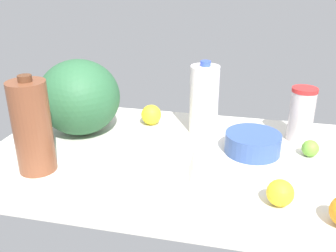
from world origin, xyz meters
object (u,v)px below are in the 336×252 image
Objects in this scene: egg_carton at (138,163)px; tumbler_cup at (301,114)px; lemon_beside_bowl at (151,115)px; lime_loose at (310,148)px; lemon_near_front at (280,193)px; milk_jug at (204,100)px; mixing_bowl at (253,143)px; watermelon at (79,97)px; chocolate_milk_jug at (32,127)px.

tumbler_cup is at bearing 34.79° from egg_carton.
lemon_beside_bowl is 59.24cm from lime_loose.
tumbler_cup reaches higher than lemon_near_front.
tumbler_cup is 2.71× the size of lemon_near_front.
lemon_beside_bowl is at bearing 177.87° from tumbler_cup.
lime_loose is (57.43, -14.46, -1.16)cm from lemon_beside_bowl.
milk_jug is 3.78× the size of lemon_near_front.
milk_jug is 24.40cm from mixing_bowl.
tumbler_cup is 0.61× the size of egg_carton.
lemon_near_front is 32.14cm from lime_loose.
lemon_near_front is at bearing -24.67° from watermelon.
watermelon is at bearing -167.28° from milk_jug.
watermelon is at bearing 139.03° from egg_carton.
lemon_near_front is (-8.49, -42.62, -6.14)cm from tumbler_cup.
tumbler_cup is at bearing 101.31° from lime_loose.
chocolate_milk_jug reaches higher than lemon_beside_bowl.
lime_loose is at bearing -1.33° from watermelon.
egg_carton is 4.07× the size of lemon_beside_bowl.
lime_loose is at bearing 18.43° from chocolate_milk_jug.
egg_carton is 4.48× the size of lemon_near_front.
chocolate_milk_jug is at bearing -161.57° from lime_loose.
egg_carton is (-48.94, -35.21, -6.27)cm from tumbler_cup.
tumbler_cup is 55.29cm from lemon_beside_bowl.
tumbler_cup is at bearing 40.91° from mixing_bowl.
lemon_near_front reaches higher than lime_loose.
milk_jug is at bearing 162.12° from lime_loose.
watermelon is at bearing 155.33° from lemon_near_front.
lime_loose is (51.42, 22.79, -0.67)cm from egg_carton.
tumbler_cup reaches higher than lime_loose.
egg_carton is 1.74× the size of mixing_bowl.
mixing_bowl is 42.14cm from lemon_beside_bowl.
chocolate_milk_jug is 5.38× the size of lime_loose.
egg_carton is 5.78× the size of lime_loose.
lime_loose is at bearing -14.13° from lemon_beside_bowl.
tumbler_cup is 1.05× the size of mixing_bowl.
chocolate_milk_jug is 3.79× the size of lemon_beside_bowl.
tumbler_cup is 2.46× the size of lemon_beside_bowl.
tumbler_cup is 14.44cm from lime_loose.
watermelon is at bearing 178.67° from lime_loose.
milk_jug is 3.43× the size of lemon_beside_bowl.
watermelon is 5.31× the size of lime_loose.
egg_carton reaches higher than lime_loose.
tumbler_cup is at bearing -2.13° from lemon_beside_bowl.
watermelon is 0.92× the size of egg_carton.
watermelon is at bearing 87.69° from chocolate_milk_jug.
mixing_bowl is at bearing 22.21° from chocolate_milk_jug.
milk_jug reaches higher than lime_loose.
lemon_near_front is (40.45, -7.40, 0.13)cm from egg_carton.
mixing_bowl is (18.31, -13.19, -9.28)cm from milk_jug.
tumbler_cup is 3.50× the size of lime_loose.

